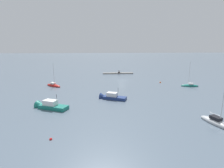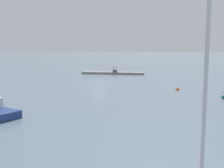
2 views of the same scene
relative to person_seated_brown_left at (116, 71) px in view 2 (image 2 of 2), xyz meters
name	(u,v)px [view 2 (image 2 of 2)]	position (x,y,z in m)	size (l,w,h in m)	color
ground_plane	(98,83)	(0.80, 17.11, -0.79)	(500.00, 500.00, 0.00)	slate
seawall_pier	(113,73)	(0.80, -0.12, -0.52)	(15.31, 1.87, 0.54)	gray
person_seated_brown_left	(116,71)	(0.00, 0.00, 0.00)	(0.41, 0.61, 0.73)	#1E2333
person_seated_dark_right	(114,71)	(0.56, 0.05, 0.00)	(0.41, 0.61, 0.73)	#1E2333
umbrella_open_black	(115,67)	(0.28, -0.06, 0.87)	(1.41, 1.41, 1.30)	black
mooring_buoy_mid	(177,89)	(-13.24, 22.83, -0.69)	(0.60, 0.60, 0.60)	#EA5914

